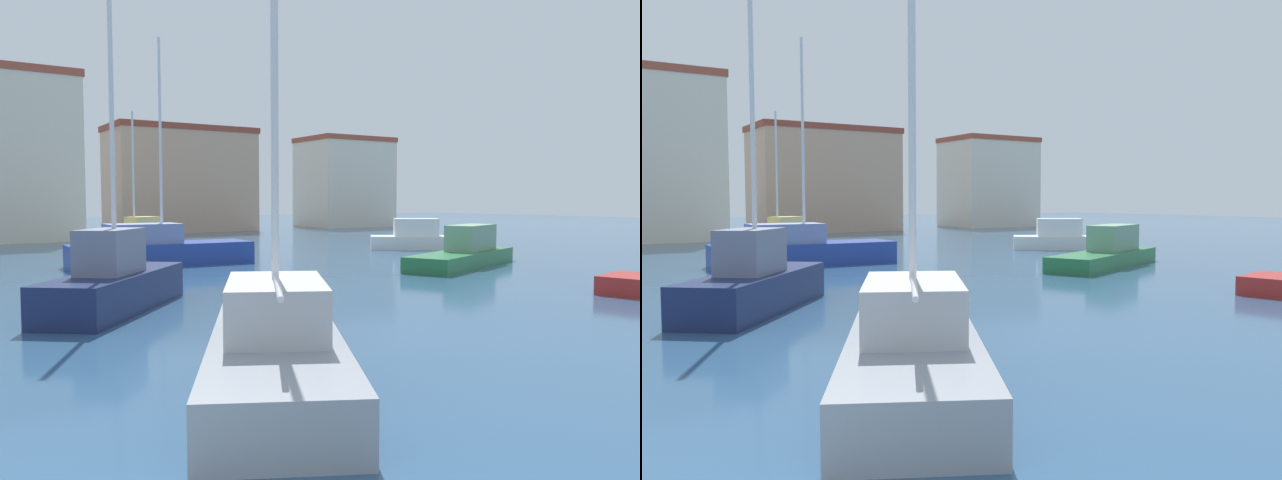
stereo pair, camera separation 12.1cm
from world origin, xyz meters
TOP-DOWN VIEW (x-y plane):
  - water at (15.00, 20.00)m, footprint 160.00×160.00m
  - sailboat_navy_distant_east at (4.07, 12.63)m, footprint 4.92×5.53m
  - motorboat_white_far_right at (24.58, 23.41)m, footprint 6.50×5.43m
  - sailboat_grey_distant_north at (4.57, 4.82)m, footprint 5.05×7.28m
  - motorboat_green_far_left at (19.82, 15.62)m, footprint 7.82×4.75m
  - sailboat_yellow_behind_lamppost at (10.92, 33.82)m, footprint 5.18×3.73m
  - sailboat_blue_inner_mooring at (8.67, 23.08)m, footprint 7.89×2.62m
  - warehouse_block at (19.96, 50.82)m, footprint 12.58×7.06m
  - waterfront_apartments at (38.20, 51.14)m, footprint 8.81×7.08m

SIDE VIEW (x-z plane):
  - water at x=15.00m, z-range 0.00..0.00m
  - motorboat_green_far_left at x=19.82m, z-range -0.29..1.48m
  - motorboat_white_far_right at x=24.58m, z-range -0.28..1.50m
  - sailboat_grey_distant_north at x=4.57m, z-range -4.20..5.44m
  - sailboat_yellow_behind_lamppost at x=10.92m, z-range -3.36..4.75m
  - sailboat_blue_inner_mooring at x=8.67m, z-range -4.22..5.64m
  - sailboat_navy_distant_east at x=4.07m, z-range -3.34..4.83m
  - warehouse_block at x=19.96m, z-range 0.01..9.33m
  - waterfront_apartments at x=38.20m, z-range 0.01..9.35m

